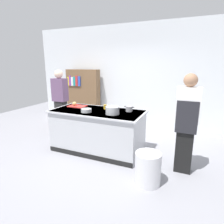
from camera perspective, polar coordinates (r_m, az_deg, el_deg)
name	(u,v)px	position (r m, az deg, el deg)	size (l,w,h in m)	color
ground_plane	(98,150)	(4.36, -4.14, -11.16)	(10.00, 10.00, 0.00)	gray
back_wall	(130,76)	(5.90, 5.29, 10.52)	(6.40, 0.12, 3.00)	silver
counter_island	(98,130)	(4.19, -4.26, -5.39)	(1.98, 0.98, 0.90)	#B7BABF
cutting_board	(77,106)	(4.51, -10.31, 1.70)	(0.40, 0.28, 0.02)	red
onion	(74,104)	(4.52, -11.15, 2.44)	(0.10, 0.10, 0.10)	tan
stock_pot	(112,110)	(3.75, 0.12, 0.51)	(0.34, 0.27, 0.15)	#B7BABF
sauce_pan	(129,109)	(3.99, 5.13, 0.97)	(0.21, 0.14, 0.11)	#99999E
mixing_bowl	(86,110)	(3.95, -7.70, 0.46)	(0.22, 0.22, 0.07)	#B7BABF
juice_cup	(105,107)	(4.18, -2.08, 1.52)	(0.07, 0.07, 0.10)	yellow
trash_bin	(148,168)	(3.18, 10.63, -16.23)	(0.41, 0.41, 0.53)	silver
person_chef	(187,122)	(3.45, 21.36, -2.78)	(0.38, 0.25, 1.72)	black
person_guest	(60,101)	(5.32, -15.14, 3.32)	(0.38, 0.24, 1.72)	black
bookshelf	(83,96)	(6.33, -8.55, 4.77)	(1.10, 0.31, 1.70)	brown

